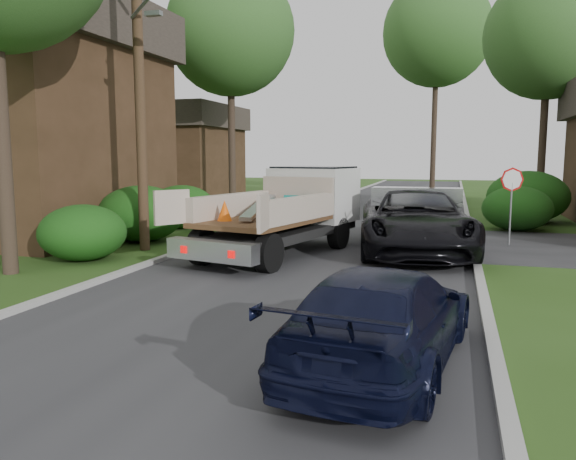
% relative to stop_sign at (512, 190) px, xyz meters
% --- Properties ---
extents(ground, '(120.00, 120.00, 0.00)m').
position_rel_stop_sign_xyz_m(ground, '(-5.20, -9.00, -1.78)').
color(ground, '#264614').
rests_on(ground, ground).
extents(road, '(8.00, 90.00, 0.02)m').
position_rel_stop_sign_xyz_m(road, '(-5.20, 1.00, -1.77)').
color(road, '#28282B').
rests_on(road, ground).
extents(curb_left, '(0.20, 90.00, 0.12)m').
position_rel_stop_sign_xyz_m(curb_left, '(-9.30, 1.00, -1.72)').
color(curb_left, '#9E9E99').
rests_on(curb_left, ground).
extents(curb_right, '(0.20, 90.00, 0.12)m').
position_rel_stop_sign_xyz_m(curb_right, '(-1.10, 1.00, -1.72)').
color(curb_right, '#9E9E99').
rests_on(curb_right, ground).
extents(stop_sign, '(0.71, 0.32, 2.48)m').
position_rel_stop_sign_xyz_m(stop_sign, '(0.00, 0.00, 0.00)').
color(stop_sign, slate).
rests_on(stop_sign, ground).
extents(utility_pole, '(2.42, 1.25, 10.00)m').
position_rel_stop_sign_xyz_m(utility_pole, '(-10.68, -4.02, 3.40)').
color(utility_pole, '#382619').
rests_on(utility_pole, ground).
extents(house_left_near, '(9.72, 8.64, 8.40)m').
position_rel_stop_sign_xyz_m(house_left_near, '(-17.20, -2.00, 2.50)').
color(house_left_near, '#382516').
rests_on(house_left_near, ground).
extents(house_left_far, '(7.56, 7.56, 6.00)m').
position_rel_stop_sign_xyz_m(house_left_far, '(-18.70, 13.00, 1.27)').
color(house_left_far, '#382516').
rests_on(house_left_far, ground).
extents(hedge_left_a, '(2.34, 2.34, 1.53)m').
position_rel_stop_sign_xyz_m(hedge_left_a, '(-11.40, -6.00, -1.01)').
color(hedge_left_a, '#11430F').
rests_on(hedge_left_a, ground).
extents(hedge_left_b, '(2.86, 2.86, 1.87)m').
position_rel_stop_sign_xyz_m(hedge_left_b, '(-11.70, -2.50, -0.84)').
color(hedge_left_b, '#11430F').
rests_on(hedge_left_b, ground).
extents(hedge_left_c, '(2.60, 2.60, 1.70)m').
position_rel_stop_sign_xyz_m(hedge_left_c, '(-12.00, 1.00, -0.93)').
color(hedge_left_c, '#11430F').
rests_on(hedge_left_c, ground).
extents(hedge_right_a, '(2.60, 2.60, 1.70)m').
position_rel_stop_sign_xyz_m(hedge_right_a, '(0.60, 4.00, -0.93)').
color(hedge_right_a, '#11430F').
rests_on(hedge_right_a, ground).
extents(hedge_right_b, '(3.38, 3.38, 2.21)m').
position_rel_stop_sign_xyz_m(hedge_right_b, '(1.30, 7.00, -0.67)').
color(hedge_right_b, '#11430F').
rests_on(hedge_right_b, ground).
extents(tree_left_far, '(6.40, 6.40, 12.20)m').
position_rel_stop_sign_xyz_m(tree_left_far, '(-12.70, 8.00, 7.20)').
color(tree_left_far, '#2D2119').
rests_on(tree_left_far, ground).
extents(tree_right_far, '(6.00, 6.00, 11.50)m').
position_rel_stop_sign_xyz_m(tree_right_far, '(2.30, 11.00, 6.70)').
color(tree_right_far, '#2D2119').
rests_on(tree_right_far, ground).
extents(tree_left_back, '(6.00, 6.00, 12.00)m').
position_rel_stop_sign_xyz_m(tree_left_back, '(-19.20, 4.00, 7.20)').
color(tree_left_back, '#2D2119').
rests_on(tree_left_back, ground).
extents(tree_center_far, '(7.20, 7.20, 14.60)m').
position_rel_stop_sign_xyz_m(tree_center_far, '(-3.20, 21.00, 9.20)').
color(tree_center_far, '#2D2119').
rests_on(tree_center_far, ground).
extents(flatbed_truck, '(4.16, 7.05, 2.51)m').
position_rel_stop_sign_xyz_m(flatbed_truck, '(-6.30, -2.78, -0.41)').
color(flatbed_truck, black).
rests_on(flatbed_truck, ground).
extents(black_pickup, '(4.00, 7.06, 1.86)m').
position_rel_stop_sign_xyz_m(black_pickup, '(-2.80, -2.16, -0.85)').
color(black_pickup, black).
rests_on(black_pickup, ground).
extents(navy_suv, '(2.50, 4.90, 1.36)m').
position_rel_stop_sign_xyz_m(navy_suv, '(-2.60, -11.50, -1.10)').
color(navy_suv, black).
rests_on(navy_suv, ground).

